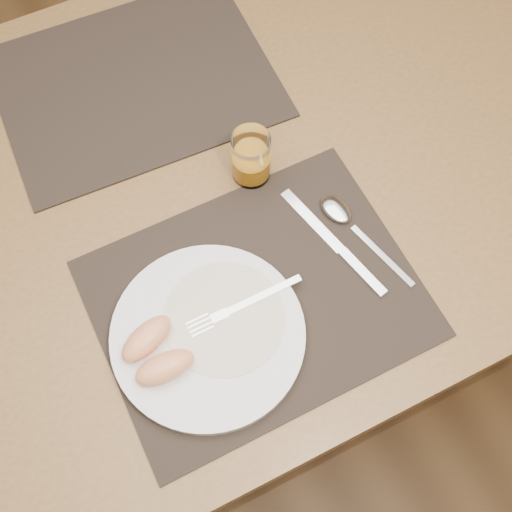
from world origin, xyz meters
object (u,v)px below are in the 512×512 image
at_px(table, 200,206).
at_px(knife, 341,250).
at_px(placemat_near, 257,298).
at_px(placemat_far, 135,82).
at_px(plate, 208,335).
at_px(spoon, 343,216).
at_px(fork, 235,309).
at_px(juice_glass, 251,159).

xyz_separation_m(table, knife, (0.14, -0.21, 0.09)).
relative_size(table, placemat_near, 3.11).
height_order(table, placemat_far, placemat_far).
xyz_separation_m(plate, spoon, (0.26, 0.08, -0.00)).
relative_size(plate, spoon, 1.42).
bearing_deg(fork, spoon, 17.48).
xyz_separation_m(placemat_far, juice_glass, (0.10, -0.25, 0.04)).
bearing_deg(juice_glass, placemat_near, -113.92).
distance_m(table, placemat_far, 0.24).
bearing_deg(fork, juice_glass, 58.44).
height_order(knife, spoon, spoon).
bearing_deg(placemat_near, spoon, 18.73).
distance_m(fork, spoon, 0.22).
relative_size(table, placemat_far, 3.11).
bearing_deg(knife, fork, -174.23).
xyz_separation_m(plate, juice_glass, (0.17, 0.21, 0.03)).
distance_m(table, plate, 0.28).
xyz_separation_m(fork, knife, (0.18, 0.02, -0.02)).
relative_size(fork, knife, 0.80).
xyz_separation_m(fork, spoon, (0.21, 0.07, -0.01)).
bearing_deg(spoon, placemat_far, 115.95).
xyz_separation_m(placemat_far, spoon, (0.19, -0.38, 0.01)).
xyz_separation_m(plate, knife, (0.23, 0.03, -0.01)).
bearing_deg(juice_glass, fork, -121.56).
relative_size(plate, fork, 1.55).
xyz_separation_m(placemat_far, fork, (-0.03, -0.45, 0.02)).
bearing_deg(juice_glass, spoon, -56.11).
bearing_deg(table, placemat_far, 93.42).
bearing_deg(table, knife, -55.64).
xyz_separation_m(placemat_far, plate, (-0.07, -0.46, 0.01)).
relative_size(table, juice_glass, 15.52).
xyz_separation_m(table, placemat_far, (-0.01, 0.22, 0.09)).
relative_size(table, fork, 8.01).
bearing_deg(placemat_near, placemat_far, 91.53).
bearing_deg(table, placemat_near, -90.36).
height_order(placemat_near, juice_glass, juice_glass).
height_order(plate, fork, fork).
distance_m(fork, knife, 0.18).
height_order(table, juice_glass, juice_glass).
bearing_deg(table, plate, -109.90).
distance_m(knife, spoon, 0.06).
bearing_deg(spoon, table, 136.93).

